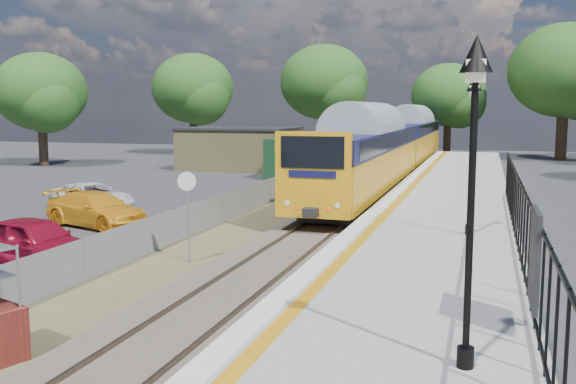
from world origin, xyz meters
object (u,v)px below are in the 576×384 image
at_px(car_white, 92,197).
at_px(victorian_lamp_south, 474,126).
at_px(speed_sign, 188,202).
at_px(car_yellow, 96,209).
at_px(victorian_lamp_north, 473,117).
at_px(train, 394,143).
at_px(car_red, 35,242).

bearing_deg(car_white, victorian_lamp_south, -110.62).
distance_m(speed_sign, car_yellow, 7.69).
distance_m(victorian_lamp_north, train, 23.36).
height_order(victorian_lamp_south, car_red, victorian_lamp_south).
bearing_deg(car_yellow, train, -5.25).
height_order(victorian_lamp_north, train, victorian_lamp_north).
height_order(victorian_lamp_south, speed_sign, victorian_lamp_south).
distance_m(car_red, car_white, 10.18).
xyz_separation_m(train, speed_sign, (-2.50, -25.05, -0.49)).
relative_size(victorian_lamp_north, car_red, 1.10).
bearing_deg(train, car_red, -104.12).
height_order(train, car_white, train).
height_order(train, car_red, train).
height_order(train, speed_sign, train).
bearing_deg(victorian_lamp_north, victorian_lamp_south, -88.85).
distance_m(victorian_lamp_south, car_white, 22.87).
distance_m(victorian_lamp_north, speed_sign, 8.51).
bearing_deg(car_red, victorian_lamp_north, -59.03).
relative_size(train, speed_sign, 14.95).
relative_size(victorian_lamp_south, car_red, 1.10).
distance_m(train, car_yellow, 22.31).
distance_m(speed_sign, car_red, 4.55).
distance_m(car_red, car_yellow, 6.27).
relative_size(car_red, car_white, 0.95).
bearing_deg(train, speed_sign, -95.70).
distance_m(train, car_red, 27.36).
distance_m(victorian_lamp_north, car_red, 13.06).
bearing_deg(car_yellow, victorian_lamp_south, -113.24).
relative_size(victorian_lamp_south, car_yellow, 1.00).
bearing_deg(car_red, train, -0.84).
bearing_deg(train, victorian_lamp_south, -80.44).
bearing_deg(train, car_white, -122.51).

